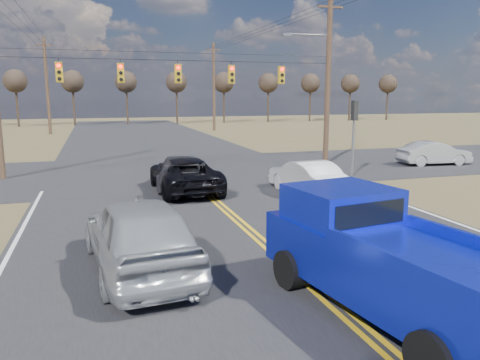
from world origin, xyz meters
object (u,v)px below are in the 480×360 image
object	(u,v)px
pickup_truck	(384,258)
black_suv	(185,175)
white_car_queue	(306,177)
cross_car_east_near	(434,153)
silver_suv	(139,234)
dgrey_car_queue	(181,172)

from	to	relation	value
pickup_truck	black_suv	xyz separation A→B (m)	(-1.57, 12.51, -0.34)
white_car_queue	cross_car_east_near	world-z (taller)	white_car_queue
silver_suv	cross_car_east_near	xyz separation A→B (m)	(18.61, 12.28, -0.22)
silver_suv	white_car_queue	distance (m)	10.33
pickup_truck	white_car_queue	xyz separation A→B (m)	(3.31, 10.57, -0.37)
silver_suv	dgrey_car_queue	distance (m)	10.24
pickup_truck	cross_car_east_near	distance (m)	21.37
black_suv	dgrey_car_queue	bearing A→B (deg)	-90.97
silver_suv	cross_car_east_near	bearing A→B (deg)	-151.92
dgrey_car_queue	pickup_truck	bearing A→B (deg)	106.44
pickup_truck	white_car_queue	size ratio (longest dim) A/B	1.42
silver_suv	white_car_queue	world-z (taller)	silver_suv
white_car_queue	pickup_truck	bearing A→B (deg)	68.80
white_car_queue	dgrey_car_queue	distance (m)	5.67
pickup_truck	silver_suv	size ratio (longest dim) A/B	1.15
silver_suv	black_suv	distance (m)	9.32
white_car_queue	cross_car_east_near	size ratio (longest dim) A/B	1.03
dgrey_car_queue	cross_car_east_near	size ratio (longest dim) A/B	1.19
cross_car_east_near	silver_suv	bearing A→B (deg)	129.12
pickup_truck	cross_car_east_near	size ratio (longest dim) A/B	1.47
pickup_truck	black_suv	distance (m)	12.62
black_suv	cross_car_east_near	distance (m)	16.21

